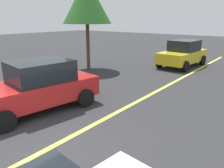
{
  "coord_description": "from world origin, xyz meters",
  "views": [
    {
      "loc": [
        -2.66,
        -4.13,
        3.03
      ],
      "look_at": [
        2.71,
        0.09,
        1.02
      ],
      "focal_mm": 35.81,
      "sensor_mm": 36.0,
      "label": 1
    }
  ],
  "objects": [
    {
      "name": "tree_left_verge",
      "position": [
        7.03,
        5.31,
        3.96
      ],
      "size": [
        2.81,
        2.81,
        5.23
      ],
      "color": "#513823",
      "rests_on": "ground_plane"
    },
    {
      "name": "car_red_far_lane",
      "position": [
        1.44,
        2.28,
        0.83
      ],
      "size": [
        4.27,
        2.45,
        1.68
      ],
      "color": "red",
      "rests_on": "ground_plane"
    },
    {
      "name": "car_yellow_mid_road",
      "position": [
        11.54,
        1.18,
        0.83
      ],
      "size": [
        4.05,
        2.15,
        1.68
      ],
      "color": "gold",
      "rests_on": "ground_plane"
    },
    {
      "name": "lane_marking_centre",
      "position": [
        3.0,
        0.0,
        0.01
      ],
      "size": [
        28.0,
        0.16,
        0.01
      ],
      "primitive_type": "cube",
      "color": "#E0D14C"
    },
    {
      "name": "ground_plane",
      "position": [
        0.0,
        0.0,
        0.0
      ],
      "size": [
        80.0,
        80.0,
        0.0
      ],
      "primitive_type": "plane",
      "color": "#2D2D30"
    }
  ]
}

